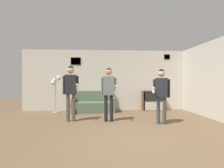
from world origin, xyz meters
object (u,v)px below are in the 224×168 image
Objects in this scene: person_player_foreground_left at (71,87)px; person_player_foreground_center at (109,88)px; couch at (94,105)px; floor_lamp at (56,84)px; bottle_on_floor at (76,112)px; person_watcher_holding_cup at (161,90)px; bookshelf at (153,101)px.

person_player_foreground_left reaches higher than person_player_foreground_center.
person_player_foreground_left is (-0.66, -1.79, 0.83)m from couch.
floor_lamp is 1.84m from person_player_foreground_left.
person_player_foreground_center is 6.80× the size of bottle_on_floor.
person_watcher_holding_cup reaches higher than couch.
floor_lamp is 2.70m from person_player_foreground_center.
person_player_foreground_center is (-2.07, -2.06, 0.63)m from bookshelf.
bottle_on_floor is (-3.30, -0.83, -0.34)m from bookshelf.
person_player_foreground_center reaches higher than bookshelf.
bookshelf is 3.77× the size of bottle_on_floor.
bottle_on_floor is at bearing -136.42° from couch.
person_watcher_holding_cup is 6.52× the size of bottle_on_floor.
person_watcher_holding_cup is at bearing -101.31° from bookshelf.
bottle_on_floor is at bearing 90.34° from person_player_foreground_left.
person_player_foreground_left is at bearing 176.25° from person_player_foreground_center.
couch is at bearing 6.66° from floor_lamp.
person_watcher_holding_cup reaches higher than bookshelf.
bookshelf is 0.58× the size of person_watcher_holding_cup.
floor_lamp is (-4.18, -0.38, 0.75)m from bookshelf.
person_watcher_holding_cup is (2.79, -0.53, -0.10)m from person_player_foreground_left.
person_player_foreground_left is 1.03× the size of person_player_foreground_center.
person_watcher_holding_cup is at bearing -31.02° from bottle_on_floor.
person_player_foreground_center is (1.22, -0.08, -0.05)m from person_player_foreground_left.
bookshelf is at bearing 5.18° from floor_lamp.
couch is 2.10m from person_player_foreground_center.
person_watcher_holding_cup is at bearing -47.45° from couch.
couch is 3.23m from person_watcher_holding_cup.
bottle_on_floor is (0.88, -0.45, -1.09)m from floor_lamp.
person_player_foreground_center is (0.56, -1.87, 0.78)m from couch.
bookshelf is at bearing 31.09° from person_player_foreground_left.
floor_lamp is at bearing 149.87° from person_watcher_holding_cup.
bookshelf is 2.63m from person_watcher_holding_cup.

